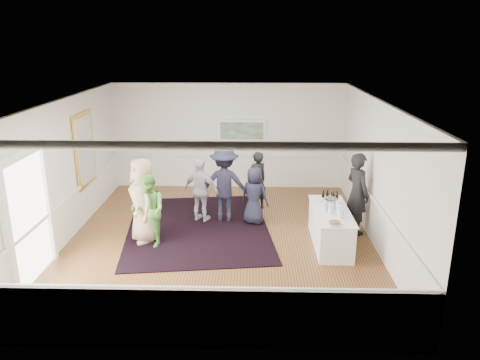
{
  "coord_description": "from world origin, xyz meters",
  "views": [
    {
      "loc": [
        0.74,
        -9.94,
        4.51
      ],
      "look_at": [
        0.45,
        0.2,
        1.38
      ],
      "focal_mm": 35.0,
      "sensor_mm": 36.0,
      "label": 1
    }
  ],
  "objects_px": {
    "bartender": "(357,193)",
    "guest_green": "(149,210)",
    "serving_table": "(330,227)",
    "nut_bowl": "(335,223)",
    "guest_dark_b": "(257,181)",
    "guest_navy": "(254,196)",
    "guest_tan": "(143,200)",
    "guest_lilac": "(201,190)",
    "ice_bucket": "(331,203)",
    "guest_dark_a": "(225,184)"
  },
  "relations": [
    {
      "from": "nut_bowl",
      "to": "guest_dark_a",
      "type": "bearing_deg",
      "value": 136.37
    },
    {
      "from": "guest_dark_b",
      "to": "guest_navy",
      "type": "relative_size",
      "value": 1.1
    },
    {
      "from": "bartender",
      "to": "guest_green",
      "type": "xyz_separation_m",
      "value": [
        -4.74,
        -0.87,
        -0.15
      ]
    },
    {
      "from": "guest_green",
      "to": "guest_lilac",
      "type": "distance_m",
      "value": 1.79
    },
    {
      "from": "guest_dark_a",
      "to": "guest_green",
      "type": "bearing_deg",
      "value": 45.71
    },
    {
      "from": "serving_table",
      "to": "nut_bowl",
      "type": "xyz_separation_m",
      "value": [
        -0.07,
        -0.84,
        0.45
      ]
    },
    {
      "from": "guest_navy",
      "to": "guest_lilac",
      "type": "bearing_deg",
      "value": 20.12
    },
    {
      "from": "guest_dark_a",
      "to": "guest_dark_b",
      "type": "bearing_deg",
      "value": -133.25
    },
    {
      "from": "serving_table",
      "to": "ice_bucket",
      "type": "height_order",
      "value": "ice_bucket"
    },
    {
      "from": "guest_dark_a",
      "to": "ice_bucket",
      "type": "bearing_deg",
      "value": 153.21
    },
    {
      "from": "guest_green",
      "to": "guest_navy",
      "type": "xyz_separation_m",
      "value": [
        2.33,
        1.36,
        -0.1
      ]
    },
    {
      "from": "bartender",
      "to": "ice_bucket",
      "type": "bearing_deg",
      "value": 105.17
    },
    {
      "from": "guest_dark_a",
      "to": "ice_bucket",
      "type": "distance_m",
      "value": 2.77
    },
    {
      "from": "serving_table",
      "to": "ice_bucket",
      "type": "relative_size",
      "value": 7.93
    },
    {
      "from": "bartender",
      "to": "guest_dark_a",
      "type": "distance_m",
      "value": 3.23
    },
    {
      "from": "guest_lilac",
      "to": "ice_bucket",
      "type": "distance_m",
      "value": 3.27
    },
    {
      "from": "serving_table",
      "to": "ice_bucket",
      "type": "bearing_deg",
      "value": 93.55
    },
    {
      "from": "serving_table",
      "to": "guest_dark_a",
      "type": "height_order",
      "value": "guest_dark_a"
    },
    {
      "from": "bartender",
      "to": "nut_bowl",
      "type": "relative_size",
      "value": 7.0
    },
    {
      "from": "serving_table",
      "to": "guest_lilac",
      "type": "xyz_separation_m",
      "value": [
        -3.03,
        1.36,
        0.39
      ]
    },
    {
      "from": "guest_tan",
      "to": "ice_bucket",
      "type": "distance_m",
      "value": 4.2
    },
    {
      "from": "guest_green",
      "to": "ice_bucket",
      "type": "distance_m",
      "value": 4.03
    },
    {
      "from": "guest_dark_a",
      "to": "guest_navy",
      "type": "distance_m",
      "value": 0.81
    },
    {
      "from": "bartender",
      "to": "guest_tan",
      "type": "bearing_deg",
      "value": 71.21
    },
    {
      "from": "bartender",
      "to": "guest_tan",
      "type": "height_order",
      "value": "same"
    },
    {
      "from": "guest_green",
      "to": "guest_dark_a",
      "type": "xyz_separation_m",
      "value": [
        1.58,
        1.54,
        0.13
      ]
    },
    {
      "from": "bartender",
      "to": "guest_tan",
      "type": "xyz_separation_m",
      "value": [
        -4.92,
        -0.64,
        -0.0
      ]
    },
    {
      "from": "serving_table",
      "to": "guest_dark_a",
      "type": "xyz_separation_m",
      "value": [
        -2.45,
        1.43,
        0.54
      ]
    },
    {
      "from": "ice_bucket",
      "to": "guest_navy",
      "type": "bearing_deg",
      "value": 146.34
    },
    {
      "from": "guest_green",
      "to": "guest_navy",
      "type": "relative_size",
      "value": 1.14
    },
    {
      "from": "guest_lilac",
      "to": "nut_bowl",
      "type": "bearing_deg",
      "value": 166.23
    },
    {
      "from": "serving_table",
      "to": "guest_navy",
      "type": "xyz_separation_m",
      "value": [
        -1.7,
        1.24,
        0.31
      ]
    },
    {
      "from": "serving_table",
      "to": "guest_tan",
      "type": "relative_size",
      "value": 1.06
    },
    {
      "from": "guest_lilac",
      "to": "guest_tan",
      "type": "bearing_deg",
      "value": 69.65
    },
    {
      "from": "guest_tan",
      "to": "nut_bowl",
      "type": "xyz_separation_m",
      "value": [
        4.13,
        -0.96,
        -0.1
      ]
    },
    {
      "from": "serving_table",
      "to": "bartender",
      "type": "height_order",
      "value": "bartender"
    },
    {
      "from": "guest_dark_a",
      "to": "guest_navy",
      "type": "height_order",
      "value": "guest_dark_a"
    },
    {
      "from": "serving_table",
      "to": "nut_bowl",
      "type": "bearing_deg",
      "value": -94.71
    },
    {
      "from": "bartender",
      "to": "ice_bucket",
      "type": "xyz_separation_m",
      "value": [
        -0.72,
        -0.63,
        -0.03
      ]
    },
    {
      "from": "guest_tan",
      "to": "guest_lilac",
      "type": "height_order",
      "value": "guest_tan"
    },
    {
      "from": "guest_green",
      "to": "ice_bucket",
      "type": "relative_size",
      "value": 6.38
    },
    {
      "from": "bartender",
      "to": "guest_navy",
      "type": "relative_size",
      "value": 1.34
    },
    {
      "from": "guest_tan",
      "to": "guest_navy",
      "type": "xyz_separation_m",
      "value": [
        2.5,
        1.13,
        -0.25
      ]
    },
    {
      "from": "guest_lilac",
      "to": "bartender",
      "type": "bearing_deg",
      "value": -166.35
    },
    {
      "from": "bartender",
      "to": "guest_green",
      "type": "bearing_deg",
      "value": 74.23
    },
    {
      "from": "guest_dark_b",
      "to": "guest_navy",
      "type": "bearing_deg",
      "value": 54.9
    },
    {
      "from": "serving_table",
      "to": "guest_navy",
      "type": "distance_m",
      "value": 2.13
    },
    {
      "from": "serving_table",
      "to": "bartender",
      "type": "distance_m",
      "value": 1.18
    },
    {
      "from": "nut_bowl",
      "to": "guest_dark_b",
      "type": "bearing_deg",
      "value": 116.86
    },
    {
      "from": "guest_green",
      "to": "serving_table",
      "type": "bearing_deg",
      "value": 47.85
    }
  ]
}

